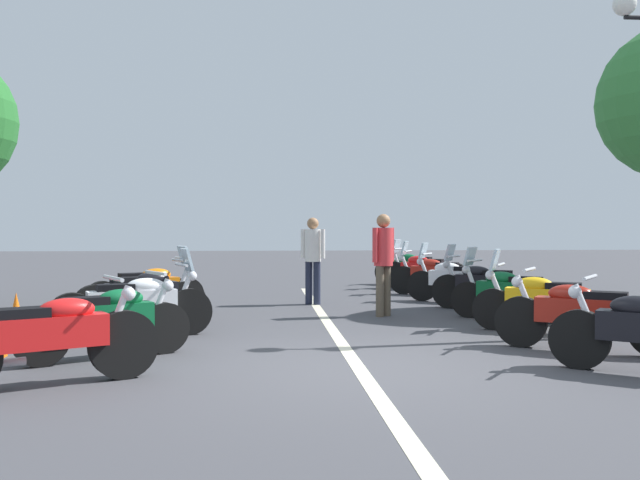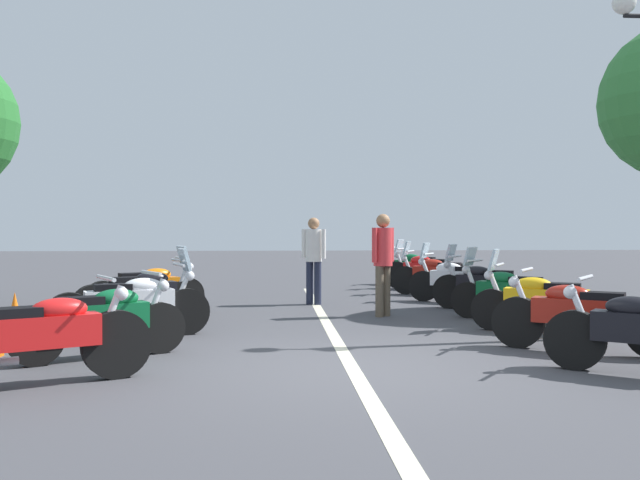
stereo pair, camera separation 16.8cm
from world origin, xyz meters
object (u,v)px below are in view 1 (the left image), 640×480
(motorcycle_left_row_2, at_px, (135,304))
(motorcycle_right_row_6, at_px, (436,274))
(motorcycle_right_row_4, at_px, (484,285))
(motorcycle_right_row_7, at_px, (424,270))
(motorcycle_right_row_2, at_px, (545,301))
(motorcycle_left_row_4, at_px, (147,288))
(motorcycle_right_row_8, at_px, (413,268))
(motorcycle_left_row_1, at_px, (107,320))
(bystander_0, at_px, (383,256))
(motorcycle_right_row_3, at_px, (510,292))
(traffic_cone_0, at_px, (16,316))
(motorcycle_left_row_0, at_px, (49,337))
(bystander_1, at_px, (313,253))
(motorcycle_left_row_3, at_px, (144,294))
(motorcycle_right_row_5, at_px, (454,280))
(motorcycle_right_row_1, at_px, (584,314))

(motorcycle_left_row_2, distance_m, motorcycle_right_row_6, 7.92)
(motorcycle_right_row_4, bearing_deg, motorcycle_right_row_7, -53.56)
(motorcycle_right_row_2, bearing_deg, motorcycle_left_row_2, 28.60)
(motorcycle_left_row_4, bearing_deg, motorcycle_right_row_8, 16.62)
(motorcycle_left_row_1, xyz_separation_m, bystander_0, (3.55, -3.81, 0.58))
(motorcycle_right_row_3, relative_size, traffic_cone_0, 2.78)
(motorcycle_left_row_0, height_order, bystander_1, bystander_1)
(motorcycle_left_row_0, bearing_deg, motorcycle_left_row_1, 52.75)
(motorcycle_left_row_2, height_order, motorcycle_right_row_4, motorcycle_left_row_2)
(motorcycle_left_row_4, height_order, bystander_1, bystander_1)
(motorcycle_right_row_7, bearing_deg, bystander_0, 103.44)
(motorcycle_left_row_3, distance_m, motorcycle_right_row_2, 6.01)
(motorcycle_left_row_4, xyz_separation_m, bystander_0, (-0.64, -4.05, 0.58))
(motorcycle_right_row_6, bearing_deg, motorcycle_right_row_4, 118.27)
(motorcycle_right_row_4, distance_m, motorcycle_right_row_8, 5.54)
(bystander_1, bearing_deg, motorcycle_right_row_6, 151.90)
(motorcycle_right_row_7, bearing_deg, motorcycle_left_row_0, 93.25)
(motorcycle_right_row_3, bearing_deg, traffic_cone_0, 46.51)
(motorcycle_left_row_4, relative_size, bystander_0, 1.11)
(motorcycle_right_row_5, bearing_deg, motorcycle_right_row_3, 122.41)
(motorcycle_right_row_7, relative_size, traffic_cone_0, 3.11)
(motorcycle_left_row_4, height_order, motorcycle_right_row_6, motorcycle_right_row_6)
(motorcycle_left_row_2, xyz_separation_m, motorcycle_right_row_5, (4.10, -5.59, -0.01))
(motorcycle_right_row_3, distance_m, bystander_0, 2.15)
(motorcycle_left_row_0, height_order, motorcycle_right_row_8, motorcycle_left_row_0)
(motorcycle_right_row_5, height_order, motorcycle_right_row_8, motorcycle_right_row_5)
(motorcycle_right_row_5, distance_m, motorcycle_right_row_7, 2.87)
(motorcycle_left_row_3, distance_m, traffic_cone_0, 1.89)
(motorcycle_left_row_3, relative_size, motorcycle_right_row_5, 1.04)
(motorcycle_left_row_4, bearing_deg, motorcycle_right_row_6, -0.25)
(motorcycle_left_row_2, height_order, motorcycle_right_row_2, motorcycle_left_row_2)
(motorcycle_left_row_2, xyz_separation_m, motorcycle_left_row_4, (2.69, 0.28, -0.02))
(motorcycle_right_row_3, bearing_deg, motorcycle_right_row_2, 129.70)
(motorcycle_left_row_0, relative_size, motorcycle_left_row_1, 1.07)
(motorcycle_right_row_3, height_order, motorcycle_right_row_4, motorcycle_right_row_4)
(motorcycle_right_row_3, xyz_separation_m, motorcycle_right_row_5, (2.76, 0.13, 0.01))
(motorcycle_right_row_2, distance_m, motorcycle_right_row_3, 1.30)
(motorcycle_right_row_8, bearing_deg, motorcycle_right_row_6, 120.02)
(motorcycle_right_row_3, bearing_deg, motorcycle_right_row_6, -49.96)
(motorcycle_left_row_0, relative_size, bystander_0, 1.11)
(bystander_0, bearing_deg, motorcycle_right_row_3, -150.96)
(motorcycle_right_row_1, xyz_separation_m, motorcycle_right_row_8, (9.79, -0.08, 0.01))
(motorcycle_left_row_0, xyz_separation_m, motorcycle_right_row_5, (6.96, -5.85, -0.01))
(traffic_cone_0, bearing_deg, motorcycle_left_row_4, -29.61)
(motorcycle_left_row_0, height_order, motorcycle_right_row_4, motorcycle_right_row_4)
(motorcycle_left_row_2, xyz_separation_m, motorcycle_right_row_4, (2.75, -5.75, -0.01))
(motorcycle_left_row_3, relative_size, bystander_1, 1.12)
(motorcycle_left_row_4, distance_m, motorcycle_right_row_1, 7.22)
(motorcycle_right_row_7, height_order, bystander_1, bystander_1)
(motorcycle_right_row_6, height_order, bystander_0, bystander_0)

